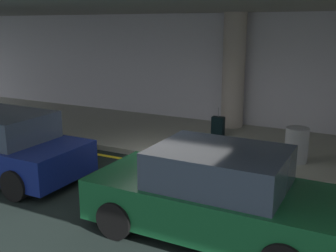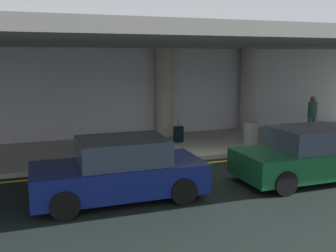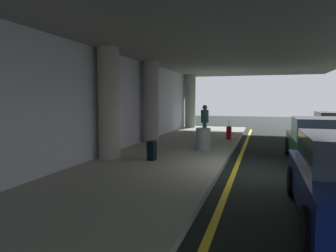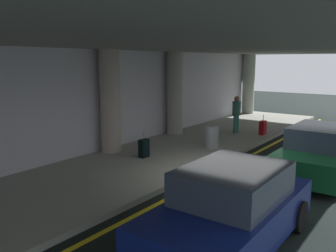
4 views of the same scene
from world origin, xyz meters
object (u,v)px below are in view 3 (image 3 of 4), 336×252
object	(u,v)px
support_column_left_mid	(151,102)
traveler_with_luggage	(205,120)
suitcase_upright_primary	(229,133)
car_yellow_taxi	(335,128)
suitcase_upright_secondary	(152,150)
car_dark_green	(319,141)
support_column_center	(190,101)
trash_bin_steel	(203,139)
support_column_far_left	(109,103)

from	to	relation	value
support_column_left_mid	traveler_with_luggage	size ratio (longest dim) A/B	2.17
traveler_with_luggage	suitcase_upright_primary	world-z (taller)	traveler_with_luggage
car_yellow_taxi	suitcase_upright_secondary	xyz separation A→B (m)	(-7.16, 6.74, -0.25)
car_dark_green	suitcase_upright_secondary	distance (m)	5.57
suitcase_upright_primary	suitcase_upright_secondary	world-z (taller)	same
suitcase_upright_primary	suitcase_upright_secondary	size ratio (longest dim) A/B	1.00
traveler_with_luggage	suitcase_upright_secondary	size ratio (longest dim) A/B	1.87
car_dark_green	suitcase_upright_secondary	size ratio (longest dim) A/B	4.56
car_yellow_taxi	traveler_with_luggage	size ratio (longest dim) A/B	2.44
support_column_center	traveler_with_luggage	world-z (taller)	support_column_center
support_column_left_mid	traveler_with_luggage	world-z (taller)	support_column_left_mid
support_column_center	car_yellow_taxi	size ratio (longest dim) A/B	0.89
support_column_center	traveler_with_luggage	bearing A→B (deg)	-160.80
suitcase_upright_secondary	support_column_center	bearing A→B (deg)	27.86
car_yellow_taxi	suitcase_upright_secondary	bearing A→B (deg)	137.65
car_yellow_taxi	trash_bin_steel	distance (m)	7.24
traveler_with_luggage	suitcase_upright_secondary	bearing A→B (deg)	-34.98
support_column_center	traveler_with_luggage	xyz separation A→B (m)	(-6.19, -2.15, -0.86)
support_column_far_left	suitcase_upright_primary	xyz separation A→B (m)	(6.12, -3.31, -1.51)
support_column_left_mid	car_dark_green	size ratio (longest dim) A/B	0.89
support_column_far_left	car_yellow_taxi	xyz separation A→B (m)	(7.24, -8.22, -1.26)
support_column_left_mid	suitcase_upright_primary	world-z (taller)	support_column_left_mid
support_column_left_mid	suitcase_upright_secondary	distance (m)	4.46
suitcase_upright_secondary	trash_bin_steel	xyz separation A→B (m)	(2.49, -1.22, 0.11)
support_column_far_left	support_column_left_mid	bearing A→B (deg)	0.00
support_column_center	suitcase_upright_secondary	distance (m)	12.11
support_column_far_left	trash_bin_steel	bearing A→B (deg)	-46.38
support_column_far_left	suitcase_upright_secondary	size ratio (longest dim) A/B	4.06
support_column_far_left	suitcase_upright_secondary	distance (m)	2.12
support_column_far_left	support_column_center	size ratio (longest dim) A/B	1.00
traveler_with_luggage	car_dark_green	bearing A→B (deg)	21.72
car_yellow_taxi	suitcase_upright_primary	distance (m)	5.04
support_column_center	trash_bin_steel	xyz separation A→B (m)	(-9.43, -2.69, -1.40)
traveler_with_luggage	suitcase_upright_primary	size ratio (longest dim) A/B	1.87
car_yellow_taxi	traveler_with_luggage	bearing A→B (deg)	104.13
support_column_left_mid	support_column_center	distance (m)	8.00
support_column_far_left	trash_bin_steel	world-z (taller)	support_column_far_left
support_column_left_mid	suitcase_upright_secondary	world-z (taller)	support_column_left_mid
support_column_left_mid	support_column_center	bearing A→B (deg)	0.00
car_dark_green	suitcase_upright_secondary	bearing A→B (deg)	-72.99
support_column_center	suitcase_upright_secondary	size ratio (longest dim) A/B	4.06
support_column_far_left	suitcase_upright_secondary	world-z (taller)	support_column_far_left
support_column_far_left	trash_bin_steel	size ratio (longest dim) A/B	4.29
car_dark_green	traveler_with_luggage	world-z (taller)	traveler_with_luggage
support_column_far_left	car_dark_green	xyz separation A→B (m)	(1.99, -6.71, -1.26)
support_column_left_mid	suitcase_upright_secondary	xyz separation A→B (m)	(-3.92, -1.48, -1.51)
car_yellow_taxi	suitcase_upright_secondary	world-z (taller)	car_yellow_taxi
traveler_with_luggage	trash_bin_steel	xyz separation A→B (m)	(-3.25, -0.54, -0.54)
support_column_center	suitcase_upright_primary	xyz separation A→B (m)	(-5.88, -3.31, -1.51)
support_column_left_mid	traveler_with_luggage	xyz separation A→B (m)	(1.81, -2.15, -0.86)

